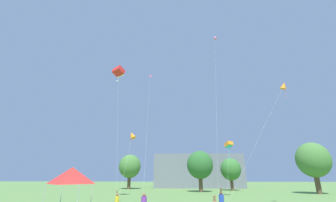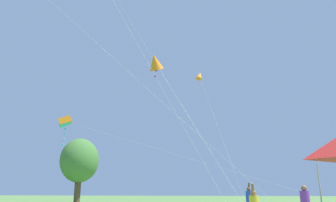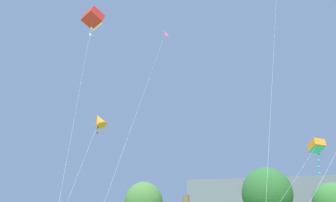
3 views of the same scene
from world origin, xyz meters
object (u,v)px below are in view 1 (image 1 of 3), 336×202
object	(u,v)px
kite_orange_diamond_1	(284,86)
festival_tent	(72,175)
person_blue_shirt	(222,201)
kite_pink_diamond_2	(215,38)
kite_red_box_4	(119,72)
kite_orange_diamond_5	(132,135)
person_yellow_shirt	(117,202)
kite_pink_diamond_0	(150,76)
kite_orange_box_3	(229,145)

from	to	relation	value
kite_orange_diamond_1	festival_tent	bearing A→B (deg)	-160.95
person_blue_shirt	kite_pink_diamond_2	world-z (taller)	kite_pink_diamond_2
kite_pink_diamond_2	kite_red_box_4	xyz separation A→B (m)	(-16.74, -5.64, -9.49)
kite_orange_diamond_1	kite_orange_diamond_5	xyz separation A→B (m)	(-18.04, 0.46, -5.66)
person_yellow_shirt	kite_pink_diamond_2	bearing A→B (deg)	-167.30
kite_pink_diamond_0	kite_orange_box_3	xyz separation A→B (m)	(14.42, -6.71, -15.98)
kite_pink_diamond_2	kite_orange_box_3	xyz separation A→B (m)	(0.98, 0.20, -20.51)
festival_tent	kite_pink_diamond_2	xyz separation A→B (m)	(15.66, 19.58, 25.29)
kite_pink_diamond_0	person_blue_shirt	bearing A→B (deg)	-66.87
kite_orange_box_3	person_yellow_shirt	bearing A→B (deg)	-130.31
kite_orange_diamond_1	kite_orange_box_3	bearing A→B (deg)	109.31
kite_pink_diamond_0	festival_tent	bearing A→B (deg)	-94.81
festival_tent	kite_pink_diamond_0	world-z (taller)	kite_pink_diamond_0
kite_orange_diamond_5	kite_red_box_4	bearing A→B (deg)	123.19
festival_tent	kite_pink_diamond_2	world-z (taller)	kite_pink_diamond_2
person_yellow_shirt	kite_orange_diamond_5	size ratio (longest dim) A/B	0.23
person_blue_shirt	kite_orange_box_3	size ratio (longest dim) A/B	0.08
kite_pink_diamond_2	kite_red_box_4	size ratio (longest dim) A/B	1.47
festival_tent	kite_orange_box_3	xyz separation A→B (m)	(16.65, 19.78, 4.78)
person_blue_shirt	kite_orange_box_3	distance (m)	18.43
festival_tent	person_blue_shirt	size ratio (longest dim) A/B	1.80
person_blue_shirt	kite_orange_diamond_1	distance (m)	15.67
person_blue_shirt	kite_red_box_4	size ratio (longest dim) A/B	0.11
kite_pink_diamond_0	kite_orange_diamond_5	xyz separation A→B (m)	(0.76, -18.76, -16.29)
kite_orange_diamond_1	kite_pink_diamond_2	bearing A→B (deg)	113.54
person_yellow_shirt	kite_red_box_4	distance (m)	21.24
festival_tent	kite_orange_diamond_5	bearing A→B (deg)	68.81
person_blue_shirt	kite_orange_diamond_5	xyz separation A→B (m)	(-9.14, 4.41, 6.61)
person_blue_shirt	kite_pink_diamond_2	bearing A→B (deg)	125.68
kite_orange_box_3	person_blue_shirt	bearing A→B (deg)	-105.33
kite_orange_diamond_1	kite_orange_box_3	xyz separation A→B (m)	(-4.39, 12.52, -5.35)
person_blue_shirt	kite_red_box_4	distance (m)	24.69
kite_pink_diamond_2	kite_orange_diamond_1	bearing A→B (deg)	-66.46
kite_pink_diamond_0	kite_orange_diamond_1	xyz separation A→B (m)	(18.80, -19.22, -10.62)
kite_orange_box_3	kite_orange_diamond_1	bearing A→B (deg)	-70.69
person_yellow_shirt	person_blue_shirt	bearing A→B (deg)	140.15
kite_orange_diamond_1	kite_orange_box_3	world-z (taller)	kite_orange_diamond_1
person_blue_shirt	kite_orange_diamond_1	world-z (taller)	kite_orange_diamond_1
festival_tent	kite_pink_diamond_0	xyz separation A→B (m)	(2.23, 26.49, 20.75)
person_yellow_shirt	kite_pink_diamond_0	size ratio (longest dim) A/B	0.07
person_yellow_shirt	festival_tent	bearing A→B (deg)	12.26
kite_pink_diamond_0	kite_red_box_4	world-z (taller)	kite_pink_diamond_0
kite_red_box_4	kite_orange_diamond_5	xyz separation A→B (m)	(4.07, -6.22, -11.34)
kite_orange_diamond_1	kite_pink_diamond_2	size ratio (longest dim) A/B	0.48
festival_tent	kite_orange_diamond_1	size ratio (longest dim) A/B	0.27
kite_red_box_4	person_blue_shirt	bearing A→B (deg)	-38.84
festival_tent	kite_red_box_4	size ratio (longest dim) A/B	0.19
festival_tent	kite_orange_diamond_5	size ratio (longest dim) A/B	0.47
kite_orange_box_3	kite_pink_diamond_2	bearing A→B (deg)	-168.70
kite_orange_diamond_5	festival_tent	bearing A→B (deg)	-111.19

